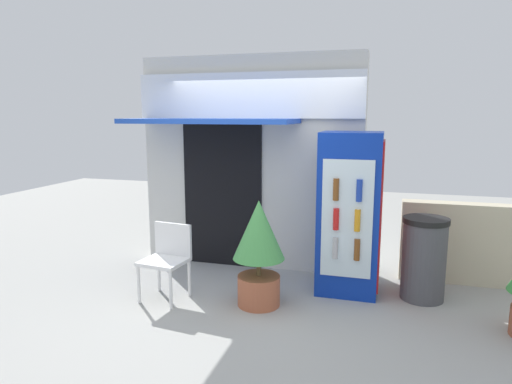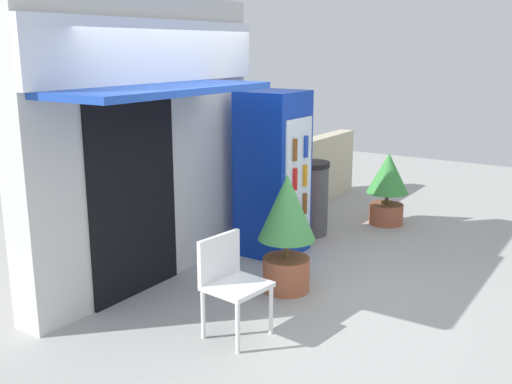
# 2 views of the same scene
# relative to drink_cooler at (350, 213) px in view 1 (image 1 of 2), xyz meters

# --- Properties ---
(ground) EXTENTS (16.00, 16.00, 0.00)m
(ground) POSITION_rel_drink_cooler_xyz_m (-1.14, -0.73, -0.93)
(ground) COLOR #A3A39E
(storefront_building) EXTENTS (3.00, 1.19, 2.83)m
(storefront_building) POSITION_rel_drink_cooler_xyz_m (-1.41, 0.62, 0.53)
(storefront_building) COLOR silver
(storefront_building) RESTS_ON ground
(drink_cooler) EXTENTS (0.71, 0.71, 1.87)m
(drink_cooler) POSITION_rel_drink_cooler_xyz_m (0.00, 0.00, 0.00)
(drink_cooler) COLOR #0C2D9E
(drink_cooler) RESTS_ON ground
(plastic_chair) EXTENTS (0.52, 0.49, 0.84)m
(plastic_chair) POSITION_rel_drink_cooler_xyz_m (-1.95, -0.78, -0.44)
(plastic_chair) COLOR white
(plastic_chair) RESTS_ON ground
(potted_plant_near_shop) EXTENTS (0.56, 0.56, 1.17)m
(potted_plant_near_shop) POSITION_rel_drink_cooler_xyz_m (-0.90, -0.70, -0.27)
(potted_plant_near_shop) COLOR #AD5B3D
(potted_plant_near_shop) RESTS_ON ground
(trash_bin) EXTENTS (0.50, 0.50, 0.94)m
(trash_bin) POSITION_rel_drink_cooler_xyz_m (0.83, -0.02, -0.46)
(trash_bin) COLOR #47474C
(trash_bin) RESTS_ON ground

